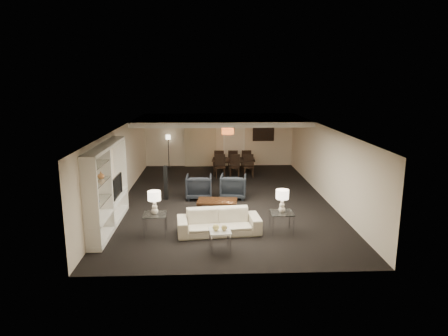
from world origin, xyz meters
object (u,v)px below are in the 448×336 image
pendant_light (228,131)px  chair_fm (233,160)px  coffee_table (217,207)px  chair_fr (246,160)px  armchair_right (233,186)px  chair_fl (219,160)px  vase_blue (96,201)px  table_lamp_right (282,201)px  sofa (219,222)px  chair_nr (249,166)px  television (114,186)px  chair_nl (220,166)px  floor_speaker (166,183)px  floor_lamp (169,151)px  vase_amber (101,175)px  chair_nm (235,166)px  side_table_left (155,224)px  side_table_right (281,222)px  table_lamp_left (154,203)px  marble_table (220,240)px  armchair_left (199,187)px  dining_table (234,167)px

pendant_light → chair_fm: bearing=72.8°
coffee_table → chair_fr: size_ratio=1.26×
armchair_right → pendant_light: bearing=-82.3°
chair_fl → vase_blue: bearing=74.5°
table_lamp_right → sofa: bearing=180.0°
vase_blue → chair_nr: bearing=56.8°
television → chair_nl: (3.25, 5.14, -0.57)m
floor_speaker → floor_lamp: floor_lamp is taller
chair_fm → chair_fr: (0.60, 0.00, 0.00)m
chair_nl → vase_amber: bearing=-118.5°
vase_amber → chair_fl: bearing=66.6°
chair_nl → chair_nr: size_ratio=1.00×
sofa → chair_nm: bearing=76.7°
sofa → floor_speaker: bearing=112.8°
television → floor_speaker: (1.28, 2.10, -0.45)m
sofa → side_table_left: (-1.70, 0.00, -0.04)m
side_table_right → table_lamp_left: (-3.40, 0.00, 0.60)m
marble_table → chair_fm: chair_fm is taller
side_table_left → sofa: bearing=0.0°
vase_amber → chair_fm: bearing=62.9°
sofa → marble_table: sofa is taller
vase_amber → side_table_right: bearing=0.5°
armchair_right → side_table_left: size_ratio=1.49×
table_lamp_right → chair_nl: (-1.46, 6.24, -0.40)m
chair_fr → vase_blue: bearing=58.3°
pendant_light → table_lamp_right: (1.13, -6.67, -1.04)m
side_table_left → television: (-1.31, 1.10, 0.77)m
floor_speaker → floor_lamp: size_ratio=0.77×
armchair_right → marble_table: armchair_right is taller
sofa → table_lamp_left: bearing=174.3°
side_table_left → side_table_right: 3.40m
coffee_table → side_table_left: side_table_left is taller
coffee_table → chair_nl: size_ratio=1.26×
table_lamp_left → floor_speaker: bearing=90.6°
armchair_right → chair_nr: bearing=-98.8°
armchair_left → chair_fr: size_ratio=0.94×
side_table_right → vase_blue: bearing=-172.7°
floor_speaker → chair_nl: bearing=64.2°
side_table_left → floor_speaker: floor_speaker is taller
chair_nm → armchair_right: bearing=-86.9°
vase_blue → armchair_right: bearing=47.0°
armchair_left → floor_lamp: size_ratio=0.59×
sofa → side_table_right: sofa is taller
dining_table → chair_fl: size_ratio=1.92×
floor_speaker → chair_nl: (1.97, 3.04, -0.11)m
sofa → floor_lamp: (-2.13, 8.37, 0.45)m
armchair_left → vase_blue: (-2.44, -3.91, 0.73)m
table_lamp_right → pendant_light: bearing=99.6°
coffee_table → vase_amber: size_ratio=6.49×
marble_table → sofa: bearing=90.0°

